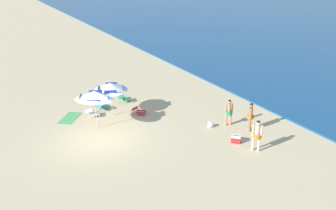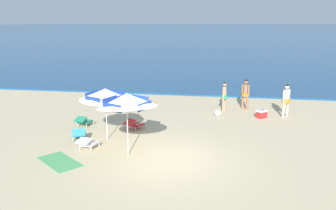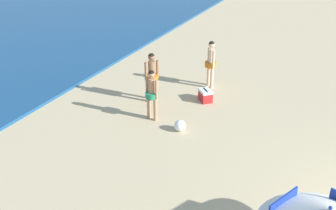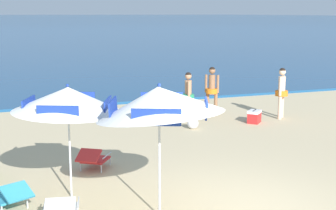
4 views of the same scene
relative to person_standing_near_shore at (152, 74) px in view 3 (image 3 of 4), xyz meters
name	(u,v)px [view 3 (image 3 of 4)]	position (x,y,z in m)	size (l,w,h in m)	color
person_standing_near_shore	(152,74)	(0.00, 0.00, 0.00)	(0.41, 0.41, 1.67)	#8C6042
person_standing_beside	(211,61)	(1.94, -1.31, 0.02)	(0.42, 0.42, 1.70)	beige
person_wading_in	(152,91)	(-1.14, -0.62, -0.04)	(0.39, 0.46, 1.60)	tan
cooler_box	(205,95)	(0.76, -1.61, -0.76)	(0.60, 0.60, 0.43)	red
beach_ball	(180,126)	(-1.42, -1.69, -0.80)	(0.34, 0.34, 0.34)	white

